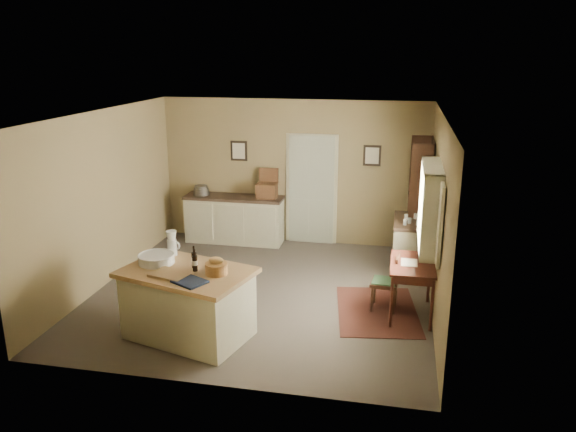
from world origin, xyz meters
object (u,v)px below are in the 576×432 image
work_island (188,301)px  shelving_unit (422,201)px  sideboard (235,218)px  right_cabinet (411,246)px  desk_chair (385,283)px  writing_desk (412,269)px

work_island → shelving_unit: (2.96, 3.39, 0.58)m
sideboard → right_cabinet: size_ratio=1.81×
sideboard → shelving_unit: shelving_unit is taller
work_island → right_cabinet: 3.96m
desk_chair → shelving_unit: (0.52, 2.11, 0.66)m
sideboard → writing_desk: 4.12m
desk_chair → shelving_unit: 2.27m
desk_chair → right_cabinet: (0.37, 1.51, 0.06)m
desk_chair → sideboard: bearing=145.7°
sideboard → writing_desk: (3.28, -2.49, 0.19)m
desk_chair → right_cabinet: right_cabinet is taller
sideboard → writing_desk: bearing=-37.2°
writing_desk → shelving_unit: size_ratio=0.46×
work_island → sideboard: work_island is taller
right_cabinet → desk_chair: bearing=-103.7°
work_island → shelving_unit: shelving_unit is taller
sideboard → writing_desk: sideboard is taller
work_island → right_cabinet: size_ratio=1.74×
desk_chair → writing_desk: bearing=-8.3°
work_island → writing_desk: work_island is taller
writing_desk → desk_chair: (-0.37, 0.09, -0.27)m
work_island → right_cabinet: work_island is taller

